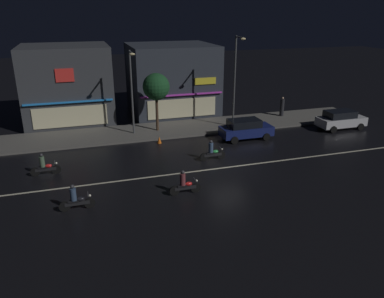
{
  "coord_description": "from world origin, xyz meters",
  "views": [
    {
      "loc": [
        -9.38,
        -21.8,
        10.21
      ],
      "look_at": [
        -2.16,
        1.55,
        1.02
      ],
      "focal_mm": 35.12,
      "sensor_mm": 36.0,
      "label": 1
    }
  ],
  "objects_px": {
    "streetlamp_mid": "(236,76)",
    "motorcycle_opposite_lane": "(212,152)",
    "pedestrian_on_sidewalk": "(282,107)",
    "motorcycle_following": "(184,184)",
    "parked_car_near_kerb": "(341,119)",
    "parked_car_trailing": "(246,129)",
    "motorcycle_lead": "(44,166)",
    "streetlamp_west": "(132,86)",
    "traffic_cone": "(159,140)",
    "motorcycle_trailing_far": "(76,199)"
  },
  "relations": [
    {
      "from": "parked_car_near_kerb",
      "to": "motorcycle_lead",
      "type": "relative_size",
      "value": 2.26
    },
    {
      "from": "parked_car_near_kerb",
      "to": "parked_car_trailing",
      "type": "relative_size",
      "value": 1.0
    },
    {
      "from": "parked_car_near_kerb",
      "to": "pedestrian_on_sidewalk",
      "type": "bearing_deg",
      "value": -58.2
    },
    {
      "from": "parked_car_trailing",
      "to": "motorcycle_lead",
      "type": "height_order",
      "value": "parked_car_trailing"
    },
    {
      "from": "motorcycle_following",
      "to": "traffic_cone",
      "type": "bearing_deg",
      "value": -99.42
    },
    {
      "from": "streetlamp_mid",
      "to": "motorcycle_lead",
      "type": "height_order",
      "value": "streetlamp_mid"
    },
    {
      "from": "motorcycle_following",
      "to": "traffic_cone",
      "type": "xyz_separation_m",
      "value": [
        0.52,
        9.11,
        -0.36
      ]
    },
    {
      "from": "streetlamp_west",
      "to": "parked_car_trailing",
      "type": "relative_size",
      "value": 1.62
    },
    {
      "from": "streetlamp_west",
      "to": "parked_car_trailing",
      "type": "bearing_deg",
      "value": -22.58
    },
    {
      "from": "pedestrian_on_sidewalk",
      "to": "streetlamp_west",
      "type": "bearing_deg",
      "value": 100.8
    },
    {
      "from": "pedestrian_on_sidewalk",
      "to": "motorcycle_following",
      "type": "relative_size",
      "value": 1.0
    },
    {
      "from": "pedestrian_on_sidewalk",
      "to": "parked_car_trailing",
      "type": "distance_m",
      "value": 8.03
    },
    {
      "from": "parked_car_trailing",
      "to": "motorcycle_following",
      "type": "height_order",
      "value": "parked_car_trailing"
    },
    {
      "from": "motorcycle_trailing_far",
      "to": "motorcycle_following",
      "type": "bearing_deg",
      "value": -178.9
    },
    {
      "from": "streetlamp_west",
      "to": "pedestrian_on_sidewalk",
      "type": "height_order",
      "value": "streetlamp_west"
    },
    {
      "from": "motorcycle_opposite_lane",
      "to": "motorcycle_trailing_far",
      "type": "xyz_separation_m",
      "value": [
        -9.41,
        -4.53,
        0.0
      ]
    },
    {
      "from": "streetlamp_mid",
      "to": "pedestrian_on_sidewalk",
      "type": "bearing_deg",
      "value": 18.59
    },
    {
      "from": "parked_car_trailing",
      "to": "motorcycle_following",
      "type": "relative_size",
      "value": 2.26
    },
    {
      "from": "streetlamp_mid",
      "to": "motorcycle_lead",
      "type": "relative_size",
      "value": 4.17
    },
    {
      "from": "streetlamp_west",
      "to": "motorcycle_opposite_lane",
      "type": "distance_m",
      "value": 9.18
    },
    {
      "from": "motorcycle_lead",
      "to": "parked_car_near_kerb",
      "type": "bearing_deg",
      "value": 5.59
    },
    {
      "from": "streetlamp_mid",
      "to": "motorcycle_opposite_lane",
      "type": "bearing_deg",
      "value": -124.23
    },
    {
      "from": "streetlamp_west",
      "to": "motorcycle_lead",
      "type": "relative_size",
      "value": 3.66
    },
    {
      "from": "motorcycle_opposite_lane",
      "to": "traffic_cone",
      "type": "bearing_deg",
      "value": 122.25
    },
    {
      "from": "pedestrian_on_sidewalk",
      "to": "motorcycle_following",
      "type": "bearing_deg",
      "value": 138.71
    },
    {
      "from": "motorcycle_lead",
      "to": "streetlamp_mid",
      "type": "bearing_deg",
      "value": 19.28
    },
    {
      "from": "motorcycle_opposite_lane",
      "to": "motorcycle_lead",
      "type": "bearing_deg",
      "value": 176.95
    },
    {
      "from": "streetlamp_mid",
      "to": "motorcycle_lead",
      "type": "distance_m",
      "value": 17.28
    },
    {
      "from": "motorcycle_lead",
      "to": "traffic_cone",
      "type": "bearing_deg",
      "value": 23.64
    },
    {
      "from": "streetlamp_west",
      "to": "motorcycle_trailing_far",
      "type": "bearing_deg",
      "value": -113.03
    },
    {
      "from": "pedestrian_on_sidewalk",
      "to": "parked_car_near_kerb",
      "type": "relative_size",
      "value": 0.44
    },
    {
      "from": "motorcycle_following",
      "to": "traffic_cone",
      "type": "relative_size",
      "value": 3.45
    },
    {
      "from": "motorcycle_lead",
      "to": "motorcycle_following",
      "type": "relative_size",
      "value": 1.0
    },
    {
      "from": "motorcycle_trailing_far",
      "to": "pedestrian_on_sidewalk",
      "type": "bearing_deg",
      "value": -146.08
    },
    {
      "from": "motorcycle_opposite_lane",
      "to": "motorcycle_trailing_far",
      "type": "relative_size",
      "value": 1.0
    },
    {
      "from": "motorcycle_lead",
      "to": "streetlamp_west",
      "type": "bearing_deg",
      "value": 42.2
    },
    {
      "from": "motorcycle_trailing_far",
      "to": "streetlamp_mid",
      "type": "bearing_deg",
      "value": -140.84
    },
    {
      "from": "parked_car_trailing",
      "to": "motorcycle_lead",
      "type": "relative_size",
      "value": 2.26
    },
    {
      "from": "parked_car_near_kerb",
      "to": "motorcycle_following",
      "type": "height_order",
      "value": "parked_car_near_kerb"
    },
    {
      "from": "motorcycle_following",
      "to": "traffic_cone",
      "type": "distance_m",
      "value": 9.13
    },
    {
      "from": "streetlamp_west",
      "to": "motorcycle_opposite_lane",
      "type": "xyz_separation_m",
      "value": [
        4.43,
        -7.18,
        -3.62
      ]
    },
    {
      "from": "motorcycle_opposite_lane",
      "to": "traffic_cone",
      "type": "relative_size",
      "value": 3.45
    },
    {
      "from": "parked_car_trailing",
      "to": "parked_car_near_kerb",
      "type": "bearing_deg",
      "value": -179.69
    },
    {
      "from": "streetlamp_west",
      "to": "pedestrian_on_sidewalk",
      "type": "bearing_deg",
      "value": 5.44
    },
    {
      "from": "parked_car_trailing",
      "to": "motorcycle_opposite_lane",
      "type": "xyz_separation_m",
      "value": [
        -4.25,
        -3.57,
        -0.24
      ]
    },
    {
      "from": "pedestrian_on_sidewalk",
      "to": "parked_car_trailing",
      "type": "height_order",
      "value": "pedestrian_on_sidewalk"
    },
    {
      "from": "pedestrian_on_sidewalk",
      "to": "motorcycle_following",
      "type": "distance_m",
      "value": 19.04
    },
    {
      "from": "motorcycle_opposite_lane",
      "to": "pedestrian_on_sidewalk",
      "type": "bearing_deg",
      "value": 40.22
    },
    {
      "from": "parked_car_near_kerb",
      "to": "motorcycle_trailing_far",
      "type": "height_order",
      "value": "parked_car_near_kerb"
    },
    {
      "from": "motorcycle_following",
      "to": "motorcycle_trailing_far",
      "type": "distance_m",
      "value": 6.07
    }
  ]
}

